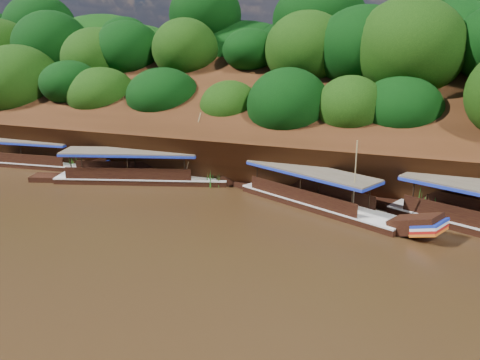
% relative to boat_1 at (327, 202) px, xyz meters
% --- Properties ---
extents(ground, '(160.00, 160.00, 0.00)m').
position_rel_boat_1_xyz_m(ground, '(-1.90, -7.09, -0.55)').
color(ground, black).
rests_on(ground, ground).
extents(riverbank, '(120.00, 30.06, 19.40)m').
position_rel_boat_1_xyz_m(riverbank, '(-1.91, 15.64, 1.33)').
color(riverbank, black).
rests_on(riverbank, ground).
extents(boat_1, '(13.73, 7.67, 5.58)m').
position_rel_boat_1_xyz_m(boat_1, '(0.00, 0.00, 0.00)').
color(boat_1, black).
rests_on(boat_1, ground).
extents(boat_2, '(15.73, 6.76, 5.90)m').
position_rel_boat_1_xyz_m(boat_2, '(-13.99, 1.46, 0.01)').
color(boat_2, black).
rests_on(boat_2, ground).
extents(boat_3, '(13.36, 3.53, 2.81)m').
position_rel_boat_1_xyz_m(boat_3, '(-25.45, 2.03, -0.02)').
color(boat_3, black).
rests_on(boat_3, ground).
extents(reeds, '(50.57, 2.44, 2.02)m').
position_rel_boat_1_xyz_m(reeds, '(-4.24, 2.46, 0.31)').
color(reeds, '#225C17').
rests_on(reeds, ground).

